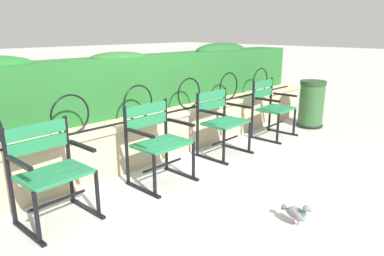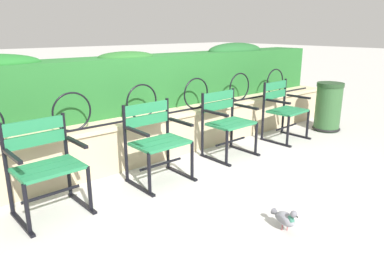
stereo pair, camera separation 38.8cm
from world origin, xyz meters
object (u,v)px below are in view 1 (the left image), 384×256
(park_chair_leftmost, at_px, (50,170))
(pigeon_near_chairs, at_px, (296,213))
(park_chair_centre_right, at_px, (221,120))
(trash_bin, at_px, (311,105))
(park_chair_centre_left, at_px, (157,140))
(park_chair_rightmost, at_px, (271,107))

(park_chair_leftmost, distance_m, pigeon_near_chairs, 2.11)
(park_chair_centre_right, xyz_separation_m, pigeon_near_chairs, (-0.93, -1.60, -0.35))
(pigeon_near_chairs, height_order, trash_bin, trash_bin)
(park_chair_leftmost, distance_m, park_chair_centre_left, 1.16)
(pigeon_near_chairs, relative_size, trash_bin, 0.37)
(trash_bin, bearing_deg, pigeon_near_chairs, -155.60)
(trash_bin, bearing_deg, park_chair_centre_right, 173.89)
(park_chair_leftmost, xyz_separation_m, trash_bin, (4.41, -0.19, -0.09))
(park_chair_centre_left, bearing_deg, pigeon_near_chairs, -81.84)
(park_chair_centre_left, distance_m, park_chair_centre_right, 1.16)
(park_chair_centre_left, relative_size, park_chair_centre_right, 1.02)
(park_chair_rightmost, height_order, pigeon_near_chairs, park_chair_rightmost)
(park_chair_leftmost, relative_size, park_chair_centre_right, 1.02)
(pigeon_near_chairs, xyz_separation_m, trash_bin, (3.03, 1.38, 0.26))
(park_chair_leftmost, bearing_deg, park_chair_rightmost, 0.01)
(park_chair_centre_right, bearing_deg, park_chair_rightmost, -1.84)
(park_chair_centre_left, xyz_separation_m, pigeon_near_chairs, (0.22, -1.53, -0.35))
(park_chair_leftmost, relative_size, park_chair_centre_left, 1.00)
(park_chair_centre_right, bearing_deg, park_chair_centre_left, -176.45)
(park_chair_leftmost, distance_m, park_chair_centre_right, 2.31)
(park_chair_centre_right, bearing_deg, trash_bin, -6.11)
(pigeon_near_chairs, bearing_deg, park_chair_centre_right, 59.77)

